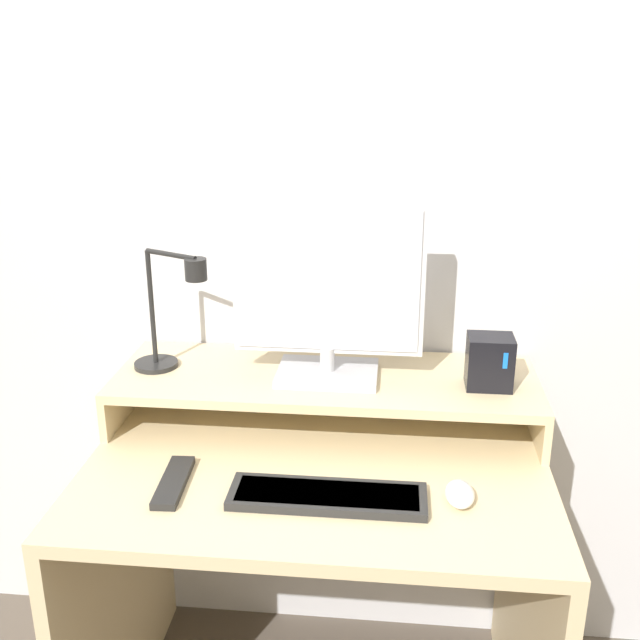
{
  "coord_description": "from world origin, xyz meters",
  "views": [
    {
      "loc": [
        0.16,
        -1.1,
        1.61
      ],
      "look_at": [
        0.0,
        0.4,
        1.08
      ],
      "focal_mm": 42.0,
      "sensor_mm": 36.0,
      "label": 1
    }
  ],
  "objects_px": {
    "keyboard": "(327,496)",
    "desk_lamp": "(171,315)",
    "mouse": "(460,494)",
    "remote_control": "(174,482)",
    "router_dock": "(490,362)",
    "monitor": "(328,294)"
  },
  "relations": [
    {
      "from": "keyboard",
      "to": "desk_lamp",
      "type": "bearing_deg",
      "value": 140.3
    },
    {
      "from": "desk_lamp",
      "to": "mouse",
      "type": "height_order",
      "value": "desk_lamp"
    },
    {
      "from": "keyboard",
      "to": "remote_control",
      "type": "distance_m",
      "value": 0.33
    },
    {
      "from": "mouse",
      "to": "remote_control",
      "type": "relative_size",
      "value": 0.5
    },
    {
      "from": "router_dock",
      "to": "mouse",
      "type": "xyz_separation_m",
      "value": [
        -0.08,
        -0.3,
        -0.17
      ]
    },
    {
      "from": "router_dock",
      "to": "mouse",
      "type": "height_order",
      "value": "router_dock"
    },
    {
      "from": "router_dock",
      "to": "mouse",
      "type": "relative_size",
      "value": 1.29
    },
    {
      "from": "monitor",
      "to": "mouse",
      "type": "xyz_separation_m",
      "value": [
        0.3,
        -0.32,
        -0.31
      ]
    },
    {
      "from": "router_dock",
      "to": "remote_control",
      "type": "distance_m",
      "value": 0.76
    },
    {
      "from": "keyboard",
      "to": "remote_control",
      "type": "xyz_separation_m",
      "value": [
        -0.33,
        0.02,
        -0.0
      ]
    },
    {
      "from": "router_dock",
      "to": "keyboard",
      "type": "xyz_separation_m",
      "value": [
        -0.34,
        -0.33,
        -0.17
      ]
    },
    {
      "from": "mouse",
      "to": "remote_control",
      "type": "xyz_separation_m",
      "value": [
        -0.59,
        -0.0,
        -0.01
      ]
    },
    {
      "from": "mouse",
      "to": "remote_control",
      "type": "height_order",
      "value": "mouse"
    },
    {
      "from": "monitor",
      "to": "mouse",
      "type": "distance_m",
      "value": 0.54
    },
    {
      "from": "mouse",
      "to": "monitor",
      "type": "bearing_deg",
      "value": 132.66
    },
    {
      "from": "monitor",
      "to": "desk_lamp",
      "type": "distance_m",
      "value": 0.38
    },
    {
      "from": "monitor",
      "to": "desk_lamp",
      "type": "xyz_separation_m",
      "value": [
        -0.37,
        -0.01,
        -0.06
      ]
    },
    {
      "from": "monitor",
      "to": "desk_lamp",
      "type": "height_order",
      "value": "monitor"
    },
    {
      "from": "keyboard",
      "to": "mouse",
      "type": "distance_m",
      "value": 0.27
    },
    {
      "from": "remote_control",
      "to": "mouse",
      "type": "bearing_deg",
      "value": 0.1
    },
    {
      "from": "monitor",
      "to": "router_dock",
      "type": "bearing_deg",
      "value": -3.03
    },
    {
      "from": "keyboard",
      "to": "remote_control",
      "type": "height_order",
      "value": "keyboard"
    }
  ]
}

